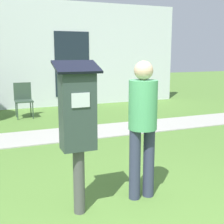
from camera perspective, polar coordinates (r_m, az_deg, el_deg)
sidewalk at (r=6.44m, az=-10.99°, el=-4.28°), size 12.00×1.10×0.02m
building_facade at (r=9.76m, az=-15.60°, el=10.05°), size 10.00×0.26×3.20m
parking_meter at (r=3.13m, az=-6.29°, el=-1.20°), size 0.44×0.31×1.59m
person_standing at (r=3.50m, az=5.63°, el=-1.39°), size 0.32×0.32×1.58m
outdoor_chair_middle at (r=8.38m, az=-15.93°, el=2.63°), size 0.44×0.44×0.90m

